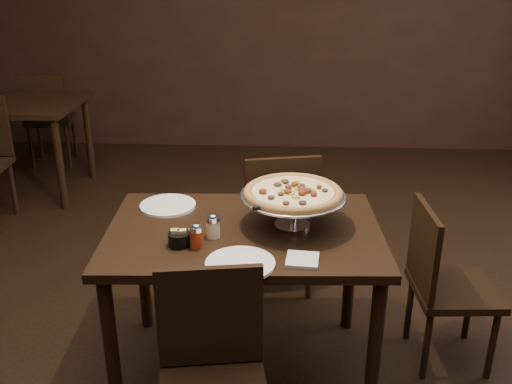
{
  "coord_description": "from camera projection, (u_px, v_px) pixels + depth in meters",
  "views": [
    {
      "loc": [
        0.09,
        -2.29,
        1.86
      ],
      "look_at": [
        -0.02,
        0.02,
        0.91
      ],
      "focal_mm": 40.0,
      "sensor_mm": 36.0,
      "label": 1
    }
  ],
  "objects": [
    {
      "name": "pizza_stand",
      "position": [
        293.0,
        193.0,
        2.48
      ],
      "size": [
        0.47,
        0.47,
        0.19
      ],
      "color": "silver",
      "rests_on": "dining_table"
    },
    {
      "name": "packet_caddy",
      "position": [
        179.0,
        239.0,
        2.36
      ],
      "size": [
        0.09,
        0.09,
        0.07
      ],
      "rotation": [
        0.0,
        0.0,
        0.16
      ],
      "color": "black",
      "rests_on": "dining_table"
    },
    {
      "name": "room",
      "position": [
        277.0,
        80.0,
        2.31
      ],
      "size": [
        6.04,
        7.04,
        2.84
      ],
      "color": "black",
      "rests_on": "ground"
    },
    {
      "name": "plate_left",
      "position": [
        168.0,
        205.0,
        2.73
      ],
      "size": [
        0.27,
        0.27,
        0.01
      ],
      "primitive_type": "cylinder",
      "color": "white",
      "rests_on": "dining_table"
    },
    {
      "name": "napkin_stack",
      "position": [
        302.0,
        260.0,
        2.24
      ],
      "size": [
        0.14,
        0.14,
        0.01
      ],
      "primitive_type": "cube",
      "rotation": [
        0.0,
        0.0,
        -0.1
      ],
      "color": "silver",
      "rests_on": "dining_table"
    },
    {
      "name": "chair_side",
      "position": [
        442.0,
        280.0,
        2.7
      ],
      "size": [
        0.4,
        0.4,
        0.82
      ],
      "rotation": [
        0.0,
        0.0,
        1.63
      ],
      "color": "black",
      "rests_on": "ground"
    },
    {
      "name": "background_table",
      "position": [
        4.0,
        114.0,
        4.66
      ],
      "size": [
        1.24,
        0.83,
        0.78
      ],
      "color": "black",
      "rests_on": "ground"
    },
    {
      "name": "serving_spatula",
      "position": [
        265.0,
        207.0,
        2.36
      ],
      "size": [
        0.15,
        0.15,
        0.02
      ],
      "rotation": [
        0.0,
        0.0,
        -0.96
      ],
      "color": "silver",
      "rests_on": "pizza_stand"
    },
    {
      "name": "dining_table",
      "position": [
        244.0,
        249.0,
        2.55
      ],
      "size": [
        1.24,
        0.86,
        0.75
      ],
      "rotation": [
        0.0,
        0.0,
        0.04
      ],
      "color": "black",
      "rests_on": "ground"
    },
    {
      "name": "chair_near",
      "position": [
        212.0,
        375.0,
        2.07
      ],
      "size": [
        0.45,
        0.45,
        0.84
      ],
      "rotation": [
        0.0,
        0.0,
        0.15
      ],
      "color": "black",
      "rests_on": "ground"
    },
    {
      "name": "plate_near",
      "position": [
        240.0,
        264.0,
        2.21
      ],
      "size": [
        0.27,
        0.27,
        0.01
      ],
      "primitive_type": "cylinder",
      "color": "white",
      "rests_on": "dining_table"
    },
    {
      "name": "parmesan_shaker",
      "position": [
        213.0,
        226.0,
        2.42
      ],
      "size": [
        0.06,
        0.06,
        0.11
      ],
      "color": "beige",
      "rests_on": "dining_table"
    },
    {
      "name": "pepper_flake_shaker",
      "position": [
        196.0,
        236.0,
        2.34
      ],
      "size": [
        0.06,
        0.06,
        0.11
      ],
      "color": "maroon",
      "rests_on": "dining_table"
    },
    {
      "name": "chair_far",
      "position": [
        278.0,
        218.0,
        3.25
      ],
      "size": [
        0.49,
        0.49,
        0.89
      ],
      "rotation": [
        0.0,
        0.0,
        3.35
      ],
      "color": "black",
      "rests_on": "ground"
    },
    {
      "name": "bg_chair_far",
      "position": [
        48.0,
        116.0,
        5.34
      ],
      "size": [
        0.48,
        0.48,
        0.89
      ],
      "rotation": [
        0.0,
        0.0,
        3.3
      ],
      "color": "black",
      "rests_on": "ground"
    }
  ]
}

